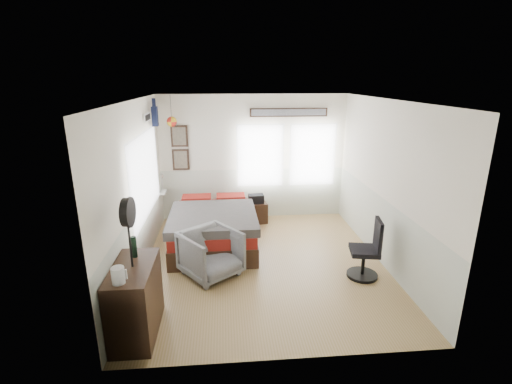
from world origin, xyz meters
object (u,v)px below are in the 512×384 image
nightstand (256,212)px  task_chair (368,254)px  bed (214,227)px  armchair (211,253)px  dresser (136,300)px

nightstand → task_chair: size_ratio=0.46×
bed → task_chair: (2.42, -1.43, 0.06)m
bed → armchair: 1.17m
bed → armchair: bearing=-91.3°
nightstand → task_chair: bearing=-67.1°
nightstand → bed: bearing=-139.9°
dresser → task_chair: task_chair is taller
nightstand → task_chair: (1.53, -2.46, 0.17)m
dresser → nightstand: size_ratio=2.26×
bed → dresser: 2.64m
dresser → armchair: 1.58m
bed → task_chair: size_ratio=2.23×
bed → nightstand: 1.36m
nightstand → armchair: bearing=-121.4°
armchair → dresser: bearing=-160.2°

